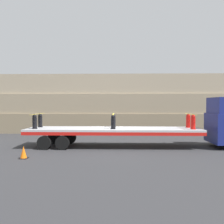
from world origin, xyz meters
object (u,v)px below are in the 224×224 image
at_px(fire_hydrant_black_near_1, 113,122).
at_px(traffic_cone, 24,152).
at_px(fire_hydrant_red_near_2, 193,122).
at_px(fire_hydrant_black_near_0, 35,122).
at_px(fire_hydrant_black_far_1, 114,121).
at_px(flatbed_trailer, 103,131).
at_px(fire_hydrant_black_far_0, 40,121).
at_px(fire_hydrant_red_far_2, 188,121).

relative_size(fire_hydrant_black_near_1, traffic_cone, 1.44).
relative_size(fire_hydrant_black_near_1, fire_hydrant_red_near_2, 1.00).
distance_m(fire_hydrant_black_near_0, fire_hydrant_black_far_1, 5.02).
bearing_deg(fire_hydrant_red_near_2, fire_hydrant_black_near_0, 180.00).
bearing_deg(fire_hydrant_black_near_0, traffic_cone, -81.44).
bearing_deg(flatbed_trailer, fire_hydrant_black_far_0, 172.72).
xyz_separation_m(fire_hydrant_red_far_2, traffic_cone, (-9.35, -4.09, -1.33)).
bearing_deg(traffic_cone, flatbed_trailer, 43.07).
bearing_deg(fire_hydrant_black_near_0, fire_hydrant_red_near_2, 0.00).
bearing_deg(fire_hydrant_red_near_2, fire_hydrant_black_far_1, 167.50).
bearing_deg(flatbed_trailer, fire_hydrant_red_near_2, -5.59).
xyz_separation_m(fire_hydrant_black_near_0, fire_hydrant_black_far_1, (4.90, 1.09, 0.00)).
relative_size(fire_hydrant_black_far_0, fire_hydrant_black_near_1, 1.00).
height_order(fire_hydrant_black_near_0, fire_hydrant_black_near_1, same).
distance_m(fire_hydrant_black_far_0, fire_hydrant_red_near_2, 9.86).
relative_size(fire_hydrant_black_near_0, fire_hydrant_black_far_0, 1.00).
relative_size(fire_hydrant_black_far_1, fire_hydrant_red_near_2, 1.00).
xyz_separation_m(fire_hydrant_black_far_0, fire_hydrant_black_far_1, (4.90, 0.00, 0.00)).
xyz_separation_m(fire_hydrant_black_far_0, fire_hydrant_red_far_2, (9.80, 0.00, 0.00)).
distance_m(flatbed_trailer, fire_hydrant_black_near_0, 4.33).
distance_m(fire_hydrant_black_near_0, fire_hydrant_black_near_1, 4.90).
distance_m(flatbed_trailer, fire_hydrant_red_near_2, 5.61).
xyz_separation_m(fire_hydrant_black_near_1, fire_hydrant_red_far_2, (4.90, 1.09, 0.00)).
bearing_deg(fire_hydrant_red_far_2, traffic_cone, -156.34).
xyz_separation_m(fire_hydrant_black_far_1, fire_hydrant_red_far_2, (4.90, 0.00, 0.00)).
distance_m(fire_hydrant_black_near_0, fire_hydrant_red_far_2, 9.86).
height_order(fire_hydrant_black_far_0, fire_hydrant_black_far_1, same).
bearing_deg(fire_hydrant_black_near_1, fire_hydrant_black_far_1, 90.00).
bearing_deg(fire_hydrant_red_far_2, fire_hydrant_black_near_1, -167.50).
relative_size(flatbed_trailer, fire_hydrant_red_far_2, 12.28).
xyz_separation_m(flatbed_trailer, fire_hydrant_black_near_0, (-4.25, -0.54, 0.64)).
bearing_deg(fire_hydrant_black_far_0, fire_hydrant_red_far_2, 0.00).
bearing_deg(fire_hydrant_red_far_2, fire_hydrant_red_near_2, -90.00).
bearing_deg(fire_hydrant_black_near_1, flatbed_trailer, 140.04).
bearing_deg(fire_hydrant_red_near_2, flatbed_trailer, 174.41).
distance_m(flatbed_trailer, fire_hydrant_black_far_1, 1.06).
xyz_separation_m(fire_hydrant_red_near_2, fire_hydrant_red_far_2, (0.00, 1.09, 0.00)).
bearing_deg(fire_hydrant_red_far_2, fire_hydrant_black_far_1, 180.00).
relative_size(fire_hydrant_black_far_0, fire_hydrant_red_far_2, 1.00).
relative_size(flatbed_trailer, fire_hydrant_black_near_0, 12.28).
distance_m(fire_hydrant_black_near_1, fire_hydrant_red_far_2, 5.02).
height_order(fire_hydrant_black_near_0, fire_hydrant_black_far_1, same).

